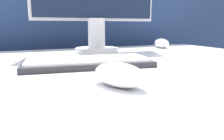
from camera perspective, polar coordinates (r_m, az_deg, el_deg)
The scene contains 4 objects.
partition_panel at distance 1.30m, azimuth -14.93°, elevation -0.43°, with size 5.00×0.03×1.21m.
computer_mouse_near at distance 0.43m, azimuth 1.89°, elevation -1.24°, with size 0.11×0.14×0.05m.
keyboard at distance 0.64m, azimuth -6.17°, elevation 1.98°, with size 0.39×0.19×0.02m.
computer_mouse_far at distance 1.18m, azimuth 12.82°, elevation 6.80°, with size 0.06×0.12×0.05m.
Camera 1 is at (-0.16, -0.57, 0.87)m, focal length 35.00 mm.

